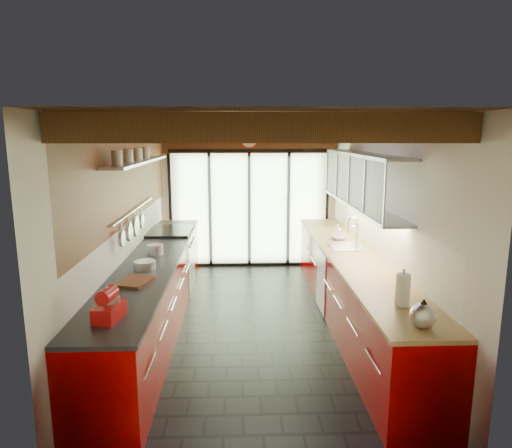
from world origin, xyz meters
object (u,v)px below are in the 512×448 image
Objects in this scene: stand_mixer at (109,307)px; paper_towel at (403,290)px; kettle at (423,314)px; bowl at (339,238)px; soap_bottle at (338,232)px.

paper_towel is at bearing 4.74° from stand_mixer.
paper_towel is (0.00, 0.46, 0.04)m from kettle.
paper_towel is at bearing -90.00° from bowl.
kettle is at bearing -90.00° from soap_bottle.
soap_bottle is at bearing 90.00° from kettle.
kettle is at bearing -5.66° from stand_mixer.
bowl is at bearing 90.00° from kettle.
paper_towel is (2.54, 0.21, 0.03)m from stand_mixer.
soap_bottle is at bearing 90.00° from paper_towel.
paper_towel reaches higher than kettle.
stand_mixer is 0.97× the size of paper_towel.
bowl is (0.00, 3.10, -0.08)m from kettle.
stand_mixer is 1.53× the size of bowl.
paper_towel reaches higher than soap_bottle.
kettle is 1.19× the size of bowl.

